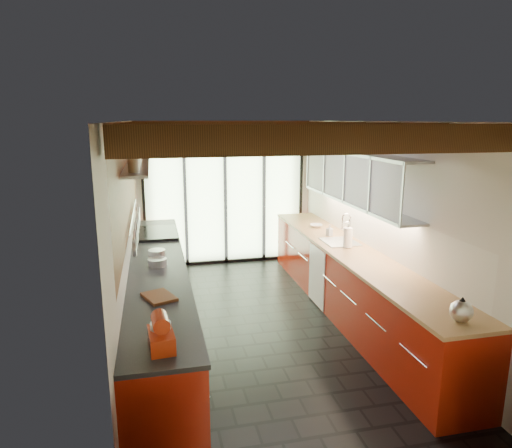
# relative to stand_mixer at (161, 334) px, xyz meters

# --- Properties ---
(ground) EXTENTS (5.50, 5.50, 0.00)m
(ground) POSITION_rel_stand_mixer_xyz_m (1.27, 2.16, -1.03)
(ground) COLOR black
(ground) RESTS_ON ground
(room_shell) EXTENTS (5.50, 5.50, 5.50)m
(room_shell) POSITION_rel_stand_mixer_xyz_m (1.27, 2.16, 0.62)
(room_shell) COLOR silver
(room_shell) RESTS_ON ground
(ceiling_beams) EXTENTS (3.14, 5.06, 4.90)m
(ceiling_beams) POSITION_rel_stand_mixer_xyz_m (1.27, 2.54, 1.43)
(ceiling_beams) COLOR #593316
(ceiling_beams) RESTS_ON ground
(glass_door) EXTENTS (2.95, 0.10, 2.90)m
(glass_door) POSITION_rel_stand_mixer_xyz_m (1.27, 4.86, 0.62)
(glass_door) COLOR #C6EAAD
(glass_door) RESTS_ON ground
(left_counter) EXTENTS (0.68, 5.00, 0.92)m
(left_counter) POSITION_rel_stand_mixer_xyz_m (-0.01, 2.16, -0.57)
(left_counter) COLOR #981A0A
(left_counter) RESTS_ON ground
(range_stove) EXTENTS (0.66, 0.90, 0.97)m
(range_stove) POSITION_rel_stand_mixer_xyz_m (-0.01, 3.61, -0.56)
(range_stove) COLOR silver
(range_stove) RESTS_ON ground
(right_counter) EXTENTS (0.68, 5.00, 0.92)m
(right_counter) POSITION_rel_stand_mixer_xyz_m (2.54, 2.16, -0.57)
(right_counter) COLOR #981A0A
(right_counter) RESTS_ON ground
(sink_assembly) EXTENTS (0.45, 0.52, 0.43)m
(sink_assembly) POSITION_rel_stand_mixer_xyz_m (2.56, 2.56, -0.07)
(sink_assembly) COLOR silver
(sink_assembly) RESTS_ON right_counter
(upper_cabinets_right) EXTENTS (0.34, 3.00, 3.00)m
(upper_cabinets_right) POSITION_rel_stand_mixer_xyz_m (2.70, 2.46, 0.82)
(upper_cabinets_right) COLOR silver
(upper_cabinets_right) RESTS_ON ground
(left_wall_fixtures) EXTENTS (0.28, 2.60, 0.96)m
(left_wall_fixtures) POSITION_rel_stand_mixer_xyz_m (-0.20, 2.42, 0.77)
(left_wall_fixtures) COLOR silver
(left_wall_fixtures) RESTS_ON ground
(stand_mixer) EXTENTS (0.21, 0.34, 0.29)m
(stand_mixer) POSITION_rel_stand_mixer_xyz_m (0.00, 0.00, 0.00)
(stand_mixer) COLOR red
(stand_mixer) RESTS_ON left_counter
(pot_large) EXTENTS (0.25, 0.25, 0.13)m
(pot_large) POSITION_rel_stand_mixer_xyz_m (-0.00, 2.28, -0.05)
(pot_large) COLOR silver
(pot_large) RESTS_ON left_counter
(pot_small) EXTENTS (0.24, 0.24, 0.09)m
(pot_small) POSITION_rel_stand_mixer_xyz_m (-0.00, 2.05, -0.07)
(pot_small) COLOR silver
(pot_small) RESTS_ON left_counter
(cutting_board) EXTENTS (0.36, 0.42, 0.03)m
(cutting_board) POSITION_rel_stand_mixer_xyz_m (-0.00, 1.01, -0.10)
(cutting_board) COLOR brown
(cutting_board) RESTS_ON left_counter
(kettle) EXTENTS (0.21, 0.25, 0.23)m
(kettle) POSITION_rel_stand_mixer_xyz_m (2.54, -0.09, -0.01)
(kettle) COLOR silver
(kettle) RESTS_ON right_counter
(paper_towel) EXTENTS (0.16, 0.16, 0.33)m
(paper_towel) POSITION_rel_stand_mixer_xyz_m (2.54, 2.29, 0.02)
(paper_towel) COLOR white
(paper_towel) RESTS_ON right_counter
(soap_bottle) EXTENTS (0.10, 0.10, 0.17)m
(soap_bottle) POSITION_rel_stand_mixer_xyz_m (2.54, 2.95, -0.03)
(soap_bottle) COLOR silver
(soap_bottle) RESTS_ON right_counter
(bowl) EXTENTS (0.23, 0.23, 0.05)m
(bowl) POSITION_rel_stand_mixer_xyz_m (2.54, 3.52, -0.09)
(bowl) COLOR silver
(bowl) RESTS_ON right_counter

